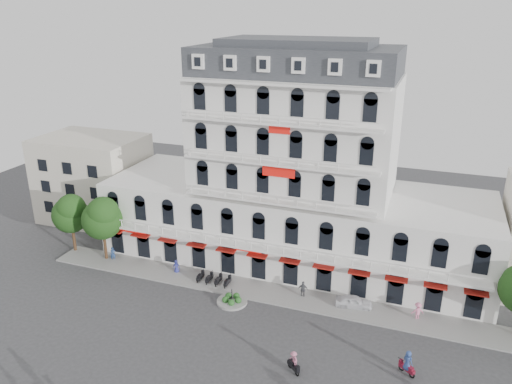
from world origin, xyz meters
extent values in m
plane|color=#38383A|center=(0.00, 0.00, 0.00)|extent=(120.00, 120.00, 0.00)
cube|color=gray|center=(0.00, 9.00, 0.08)|extent=(53.00, 4.00, 0.16)
cube|color=silver|center=(0.00, 18.00, 4.50)|extent=(45.00, 14.00, 9.00)
cube|color=silver|center=(0.00, 18.00, 15.50)|extent=(22.00, 12.00, 13.00)
cube|color=#2D3035|center=(0.00, 18.00, 23.50)|extent=(21.56, 11.76, 3.00)
cube|color=#2D3035|center=(0.00, 18.00, 25.40)|extent=(15.84, 8.64, 0.80)
cube|color=#A11B13|center=(0.00, 10.50, 3.50)|extent=(40.50, 1.00, 0.15)
cube|color=red|center=(0.00, 11.88, 13.00)|extent=(3.50, 0.10, 1.40)
cube|color=beige|center=(-30.00, 20.00, 6.00)|extent=(14.00, 10.00, 12.00)
cylinder|color=gray|center=(-3.00, 6.00, 0.12)|extent=(3.20, 3.20, 0.24)
cylinder|color=black|center=(-3.00, 6.00, 0.90)|extent=(0.08, 0.08, 1.40)
sphere|color=#1A4F1D|center=(-2.30, 6.00, 0.45)|extent=(0.70, 0.70, 0.70)
sphere|color=#1A4F1D|center=(-2.78, 6.66, 0.45)|extent=(0.70, 0.70, 0.70)
sphere|color=#1A4F1D|center=(-3.56, 6.42, 0.45)|extent=(0.70, 0.70, 0.70)
sphere|color=#1A4F1D|center=(-3.57, 5.60, 0.45)|extent=(0.70, 0.70, 0.70)
sphere|color=#1A4F1D|center=(-2.80, 5.33, 0.45)|extent=(0.70, 0.70, 0.70)
cylinder|color=#382314|center=(-26.00, 10.00, 1.76)|extent=(0.36, 0.36, 3.52)
sphere|color=#143611|center=(-26.00, 10.00, 4.96)|extent=(4.48, 4.48, 4.48)
sphere|color=#143611|center=(-25.50, 9.70, 6.00)|extent=(3.52, 3.52, 3.52)
sphere|color=#143611|center=(-26.40, 10.30, 5.60)|extent=(3.20, 3.20, 3.20)
cylinder|color=#382314|center=(-21.00, 9.50, 1.87)|extent=(0.36, 0.36, 3.74)
sphere|color=#143611|center=(-21.00, 9.50, 5.27)|extent=(4.76, 4.76, 4.76)
sphere|color=#143611|center=(-20.50, 9.20, 6.38)|extent=(3.74, 3.74, 3.74)
sphere|color=#143611|center=(-21.40, 9.80, 5.95)|extent=(3.40, 3.40, 3.40)
imported|color=white|center=(9.01, 9.50, 0.64)|extent=(3.96, 2.07, 1.28)
cube|color=maroon|center=(14.87, 1.11, 0.55)|extent=(1.42, 1.16, 0.35)
torus|color=black|center=(14.42, 1.43, 0.28)|extent=(0.56, 0.45, 0.60)
torus|color=black|center=(15.32, 0.79, 0.28)|extent=(0.56, 0.45, 0.60)
imported|color=navy|center=(14.87, 1.11, 1.36)|extent=(1.06, 0.98, 1.81)
cube|color=black|center=(5.88, -1.87, 0.55)|extent=(1.35, 1.26, 0.35)
torus|color=black|center=(6.29, -2.24, 0.28)|extent=(0.53, 0.49, 0.60)
torus|color=black|center=(5.47, -1.51, 0.28)|extent=(0.53, 0.49, 0.60)
imported|color=#BA627F|center=(5.88, -1.87, 1.23)|extent=(1.13, 1.10, 1.55)
imported|color=navy|center=(-11.38, 9.50, 0.82)|extent=(0.94, 0.80, 1.64)
imported|color=#505157|center=(3.67, 9.50, 0.95)|extent=(1.13, 0.53, 1.89)
imported|color=pink|center=(15.24, 9.50, 0.95)|extent=(1.40, 1.13, 1.89)
imported|color=navy|center=(-20.00, 9.50, 0.89)|extent=(0.77, 0.74, 1.77)
camera|label=1|loc=(14.61, -35.00, 28.97)|focal=35.00mm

